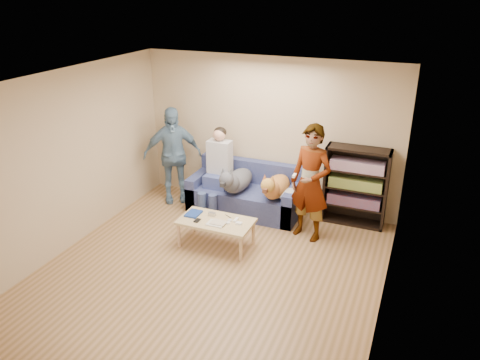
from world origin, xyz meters
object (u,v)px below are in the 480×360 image
at_px(notebook_blue, 194,214).
at_px(bookshelf, 356,184).
at_px(person_standing_right, 310,183).
at_px(person_seated, 217,167).
at_px(dog_tan, 275,187).
at_px(coffee_table, 216,223).
at_px(dog_gray, 236,181).
at_px(camera_silver, 212,214).
at_px(sofa, 246,195).
at_px(person_standing_left, 173,155).

bearing_deg(notebook_blue, bookshelf, 34.24).
xyz_separation_m(person_standing_right, notebook_blue, (-1.60, -0.74, -0.47)).
xyz_separation_m(person_seated, bookshelf, (2.28, 0.36, -0.09)).
bearing_deg(dog_tan, coffee_table, -117.23).
relative_size(dog_gray, bookshelf, 0.95).
relative_size(camera_silver, sofa, 0.06).
distance_m(person_standing_left, camera_silver, 1.70).
bearing_deg(bookshelf, person_standing_left, -173.61).
bearing_deg(person_seated, bookshelf, 8.98).
bearing_deg(sofa, dog_tan, -19.94).
bearing_deg(camera_silver, dog_tan, 54.88).
height_order(dog_gray, bookshelf, bookshelf).
relative_size(notebook_blue, bookshelf, 0.20).
height_order(person_standing_right, person_standing_left, person_standing_right).
relative_size(person_standing_right, sofa, 0.95).
bearing_deg(dog_tan, sofa, 160.06).
relative_size(notebook_blue, person_seated, 0.18).
distance_m(dog_gray, bookshelf, 1.95).
distance_m(sofa, dog_tan, 0.71).
bearing_deg(camera_silver, person_standing_left, 140.15).
xyz_separation_m(dog_gray, dog_tan, (0.68, 0.02, -0.01)).
xyz_separation_m(person_standing_right, coffee_table, (-1.20, -0.79, -0.53)).
relative_size(notebook_blue, sofa, 0.14).
relative_size(person_standing_right, notebook_blue, 6.95).
bearing_deg(person_seated, notebook_blue, -84.38).
height_order(person_standing_left, camera_silver, person_standing_left).
bearing_deg(sofa, bookshelf, 7.40).
xyz_separation_m(sofa, bookshelf, (1.80, 0.23, 0.40)).
xyz_separation_m(dog_tan, coffee_table, (-0.56, -1.08, -0.24)).
distance_m(person_standing_left, dog_gray, 1.29).
distance_m(sofa, coffee_table, 1.30).
bearing_deg(person_standing_right, dog_tan, 173.31).
height_order(sofa, bookshelf, bookshelf).
bearing_deg(person_standing_right, coffee_table, -129.02).
bearing_deg(bookshelf, sofa, -172.60).
bearing_deg(person_standing_left, camera_silver, -74.32).
distance_m(sofa, bookshelf, 1.86).
bearing_deg(dog_tan, bookshelf, 20.16).
xyz_separation_m(person_seated, coffee_table, (0.51, -1.17, -0.40)).
bearing_deg(dog_tan, person_seated, 175.41).
xyz_separation_m(person_standing_left, notebook_blue, (0.98, -1.13, -0.43)).
xyz_separation_m(notebook_blue, coffee_table, (0.40, -0.05, -0.06)).
bearing_deg(dog_gray, coffee_table, -83.55).
height_order(person_standing_left, dog_gray, person_standing_left).
bearing_deg(coffee_table, person_seated, 113.59).
bearing_deg(camera_silver, bookshelf, 36.67).
relative_size(person_standing_left, camera_silver, 15.77).
distance_m(dog_gray, dog_tan, 0.68).
relative_size(person_standing_right, dog_tan, 1.58).
height_order(person_standing_left, sofa, person_standing_left).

